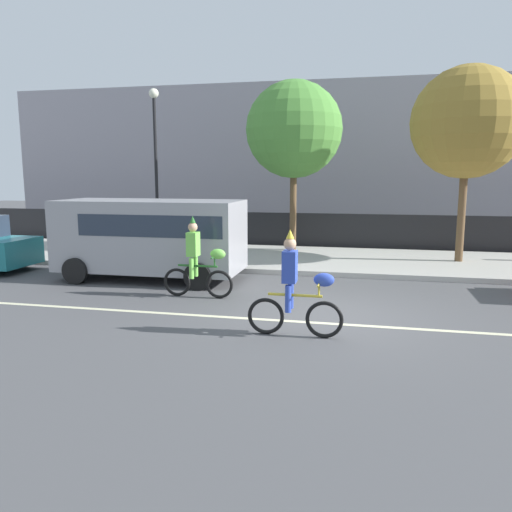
% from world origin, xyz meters
% --- Properties ---
extents(ground_plane, '(80.00, 80.00, 0.00)m').
position_xyz_m(ground_plane, '(0.00, 0.00, 0.00)').
color(ground_plane, '#4C4C4F').
extents(road_centre_line, '(36.00, 0.14, 0.01)m').
position_xyz_m(road_centre_line, '(0.00, -0.50, 0.00)').
color(road_centre_line, beige).
rests_on(road_centre_line, ground).
extents(sidewalk_curb, '(60.00, 5.00, 0.15)m').
position_xyz_m(sidewalk_curb, '(0.00, 6.50, 0.07)').
color(sidewalk_curb, '#ADAAA3').
rests_on(sidewalk_curb, ground).
extents(fence_line, '(40.00, 0.08, 1.40)m').
position_xyz_m(fence_line, '(0.00, 9.40, 0.70)').
color(fence_line, black).
rests_on(fence_line, ground).
extents(building_backdrop, '(28.00, 8.00, 7.22)m').
position_xyz_m(building_backdrop, '(-3.46, 18.00, 3.61)').
color(building_backdrop, '#99939E').
rests_on(building_backdrop, ground).
extents(parade_cyclist_lime, '(1.72, 0.50, 1.92)m').
position_xyz_m(parade_cyclist_lime, '(-3.09, 1.00, 0.84)').
color(parade_cyclist_lime, black).
rests_on(parade_cyclist_lime, ground).
extents(parade_cyclist_cobalt, '(1.72, 0.50, 1.92)m').
position_xyz_m(parade_cyclist_cobalt, '(-0.46, -1.38, 0.84)').
color(parade_cyclist_cobalt, black).
rests_on(parade_cyclist_cobalt, ground).
extents(parked_van_grey, '(5.00, 2.22, 2.18)m').
position_xyz_m(parked_van_grey, '(-4.97, 2.70, 1.28)').
color(parked_van_grey, '#99999E').
rests_on(parked_van_grey, ground).
extents(street_lamp_post, '(0.36, 0.36, 5.86)m').
position_xyz_m(street_lamp_post, '(-7.09, 7.90, 3.99)').
color(street_lamp_post, black).
rests_on(street_lamp_post, sidewalk_curb).
extents(street_tree_near_lamp, '(3.41, 3.41, 5.99)m').
position_xyz_m(street_tree_near_lamp, '(3.64, 6.74, 4.43)').
color(street_tree_near_lamp, brown).
rests_on(street_tree_near_lamp, sidewalk_curb).
extents(street_tree_far_corner, '(3.41, 3.41, 6.00)m').
position_xyz_m(street_tree_far_corner, '(-1.88, 8.07, 4.44)').
color(street_tree_far_corner, brown).
rests_on(street_tree_far_corner, sidewalk_curb).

